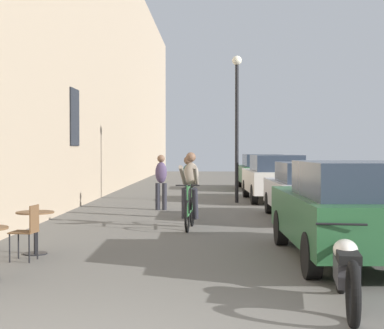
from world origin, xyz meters
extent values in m
cube|color=tan|center=(-3.45, 14.00, 5.43)|extent=(0.50, 68.00, 10.86)
cube|color=black|center=(-3.18, 12.83, 2.74)|extent=(0.04, 1.10, 1.70)
cylinder|color=black|center=(-2.07, 5.06, 0.01)|extent=(0.40, 0.40, 0.02)
cylinder|color=black|center=(-2.07, 5.06, 0.36)|extent=(0.05, 0.05, 0.67)
cylinder|color=brown|center=(-2.07, 5.06, 0.71)|extent=(0.64, 0.64, 0.02)
cylinder|color=black|center=(-2.25, 4.29, 0.23)|extent=(0.02, 0.02, 0.45)
cylinder|color=black|center=(-2.22, 4.61, 0.23)|extent=(0.02, 0.02, 0.45)
cylinder|color=black|center=(-1.93, 4.25, 0.23)|extent=(0.02, 0.02, 0.45)
cylinder|color=black|center=(-1.89, 4.57, 0.23)|extent=(0.02, 0.02, 0.45)
cube|color=brown|center=(-2.07, 4.43, 0.46)|extent=(0.42, 0.42, 0.02)
cube|color=brown|center=(-1.89, 4.41, 0.68)|extent=(0.06, 0.34, 0.42)
torus|color=black|center=(0.39, 7.89, 0.33)|extent=(0.10, 0.71, 0.71)
torus|color=black|center=(0.46, 8.93, 0.33)|extent=(0.10, 0.71, 0.71)
cylinder|color=#2D6B38|center=(0.45, 8.84, 0.61)|extent=(0.05, 0.22, 0.58)
cylinder|color=#2D6B38|center=(0.42, 8.34, 0.95)|extent=(0.09, 0.82, 0.14)
cylinder|color=#2D6B38|center=(0.39, 7.91, 0.67)|extent=(0.04, 0.09, 0.67)
cylinder|color=#2D6B38|center=(0.42, 8.43, 0.37)|extent=(0.10, 1.00, 0.12)
cylinder|color=black|center=(0.39, 7.93, 1.00)|extent=(0.52, 0.06, 0.03)
ellipsoid|color=black|center=(0.44, 8.75, 0.93)|extent=(0.12, 0.24, 0.06)
ellipsoid|color=gray|center=(0.44, 8.67, 1.21)|extent=(0.36, 0.37, 0.59)
sphere|color=brown|center=(0.44, 8.63, 1.60)|extent=(0.22, 0.22, 0.22)
cylinder|color=#26262D|center=(0.53, 8.59, 0.55)|extent=(0.16, 0.40, 0.75)
cylinder|color=#26262D|center=(0.33, 8.60, 0.55)|extent=(0.16, 0.40, 0.75)
cylinder|color=gray|center=(0.55, 8.27, 1.20)|extent=(0.12, 0.75, 0.48)
cylinder|color=gray|center=(0.27, 8.29, 1.20)|extent=(0.16, 0.75, 0.48)
cylinder|color=#26262D|center=(0.40, 10.48, 0.39)|extent=(0.14, 0.14, 0.78)
cylinder|color=#26262D|center=(0.20, 10.46, 0.39)|extent=(0.14, 0.14, 0.78)
ellipsoid|color=#38564C|center=(0.30, 10.47, 1.09)|extent=(0.36, 0.26, 0.62)
sphere|color=brown|center=(0.30, 10.47, 1.49)|extent=(0.22, 0.22, 0.22)
cylinder|color=#26262D|center=(-0.48, 12.60, 0.39)|extent=(0.14, 0.14, 0.79)
cylinder|color=#26262D|center=(-0.68, 12.62, 0.39)|extent=(0.14, 0.14, 0.79)
ellipsoid|color=#4C3D5B|center=(-0.58, 12.61, 1.10)|extent=(0.36, 0.27, 0.62)
sphere|color=brown|center=(-0.58, 12.61, 1.51)|extent=(0.22, 0.22, 0.22)
cylinder|color=black|center=(1.74, 15.17, 2.30)|extent=(0.12, 0.12, 4.60)
sphere|color=silver|center=(1.74, 15.17, 4.74)|extent=(0.32, 0.32, 0.32)
cube|color=#23512D|center=(3.08, 4.74, 0.68)|extent=(1.97, 4.51, 0.73)
cube|color=#283342|center=(3.10, 4.20, 1.32)|extent=(1.62, 2.45, 0.54)
cylinder|color=black|center=(2.20, 6.19, 0.32)|extent=(0.23, 0.65, 0.64)
cylinder|color=black|center=(3.88, 6.23, 0.32)|extent=(0.23, 0.65, 0.64)
cylinder|color=black|center=(2.28, 3.24, 0.32)|extent=(0.23, 0.65, 0.64)
cube|color=#B7B7BC|center=(3.31, 10.42, 0.63)|extent=(1.80, 4.14, 0.67)
cube|color=#283342|center=(3.32, 9.93, 1.21)|extent=(1.48, 2.25, 0.50)
cylinder|color=black|center=(2.50, 11.75, 0.30)|extent=(0.21, 0.60, 0.59)
cylinder|color=black|center=(4.04, 11.79, 0.30)|extent=(0.21, 0.60, 0.59)
cylinder|color=black|center=(2.57, 9.05, 0.30)|extent=(0.21, 0.60, 0.59)
cylinder|color=black|center=(4.11, 9.09, 0.30)|extent=(0.21, 0.60, 0.59)
cube|color=beige|center=(3.06, 15.99, 0.69)|extent=(2.01, 4.53, 0.73)
cube|color=#283342|center=(3.08, 15.46, 1.32)|extent=(1.64, 2.47, 0.54)
cylinder|color=black|center=(2.17, 17.43, 0.32)|extent=(0.23, 0.65, 0.64)
cylinder|color=black|center=(3.85, 17.50, 0.32)|extent=(0.23, 0.65, 0.64)
cylinder|color=black|center=(2.28, 14.49, 0.32)|extent=(0.23, 0.65, 0.64)
cylinder|color=black|center=(3.96, 14.55, 0.32)|extent=(0.23, 0.65, 0.64)
cube|color=#23512D|center=(3.08, 22.07, 0.68)|extent=(1.96, 4.46, 0.72)
cube|color=#283342|center=(3.10, 21.54, 1.30)|extent=(1.61, 2.43, 0.53)
cylinder|color=black|center=(2.21, 23.50, 0.32)|extent=(0.22, 0.64, 0.64)
cylinder|color=black|center=(3.87, 23.55, 0.32)|extent=(0.22, 0.64, 0.64)
cylinder|color=black|center=(2.30, 20.59, 0.32)|extent=(0.22, 0.64, 0.64)
cylinder|color=black|center=(3.96, 20.64, 0.32)|extent=(0.22, 0.64, 0.64)
torus|color=black|center=(2.53, 2.54, 0.30)|extent=(0.17, 0.70, 0.69)
torus|color=black|center=(2.35, 1.10, 0.30)|extent=(0.18, 0.71, 0.70)
cube|color=#333338|center=(2.44, 1.82, 0.40)|extent=(0.33, 0.78, 0.28)
ellipsoid|color=beige|center=(2.45, 1.92, 0.62)|extent=(0.34, 0.55, 0.24)
cube|color=black|center=(2.40, 1.54, 0.60)|extent=(0.29, 0.47, 0.10)
cylinder|color=black|center=(2.51, 2.44, 0.85)|extent=(0.62, 0.11, 0.03)
camera|label=1|loc=(0.93, -5.01, 1.77)|focal=56.46mm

